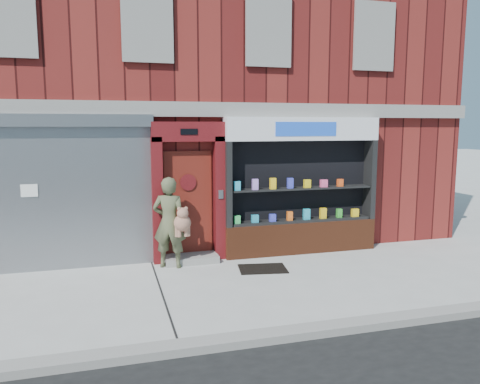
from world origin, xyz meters
name	(u,v)px	position (x,y,z in m)	size (l,w,h in m)	color
ground	(249,285)	(0.00, 0.00, 0.00)	(80.00, 80.00, 0.00)	#9E9E99
curb	(296,333)	(0.00, -2.15, 0.06)	(60.00, 0.30, 0.12)	gray
building	(189,84)	(0.00, 5.99, 4.00)	(12.00, 8.16, 8.00)	#511312
shutter_bay	(74,183)	(-3.00, 1.93, 1.72)	(3.10, 0.30, 3.04)	gray
red_door_bay	(189,192)	(-0.75, 1.86, 1.46)	(1.52, 0.58, 2.90)	#490C0F
pharmacy_bay	(301,192)	(1.75, 1.81, 1.37)	(3.50, 0.41, 3.00)	#652D17
woman	(171,222)	(-1.19, 1.47, 0.92)	(0.79, 0.69, 1.83)	#4F5337
doormat	(263,269)	(0.53, 0.83, 0.01)	(0.93, 0.65, 0.02)	black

